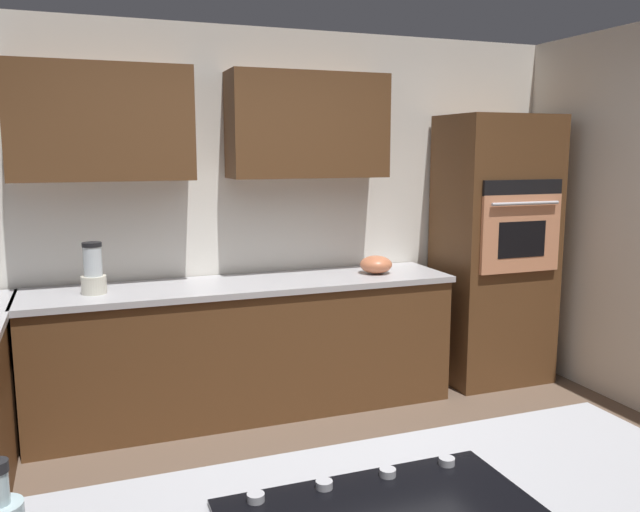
{
  "coord_description": "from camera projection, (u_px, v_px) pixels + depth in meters",
  "views": [
    {
      "loc": [
        1.12,
        2.42,
        1.77
      ],
      "look_at": [
        -0.2,
        -1.1,
        1.16
      ],
      "focal_mm": 36.55,
      "sensor_mm": 36.0,
      "label": 1
    }
  ],
  "objects": [
    {
      "name": "wall_back",
      "position": [
        237.0,
        195.0,
        4.54
      ],
      "size": [
        6.0,
        0.44,
        2.6
      ],
      "color": "white",
      "rests_on": "ground"
    },
    {
      "name": "countertop_back",
      "position": [
        245.0,
        285.0,
        4.33
      ],
      "size": [
        2.84,
        0.64,
        0.04
      ],
      "primitive_type": "cube",
      "color": "#B2B2B7",
      "rests_on": "lower_cabinets_back"
    },
    {
      "name": "wall_oven",
      "position": [
        494.0,
        250.0,
        4.97
      ],
      "size": [
        0.8,
        0.66,
        2.02
      ],
      "color": "brown",
      "rests_on": "ground"
    },
    {
      "name": "blender",
      "position": [
        93.0,
        272.0,
        3.96
      ],
      "size": [
        0.15,
        0.15,
        0.32
      ],
      "color": "beige",
      "rests_on": "countertop_back"
    },
    {
      "name": "mixing_bowl",
      "position": [
        376.0,
        265.0,
        4.63
      ],
      "size": [
        0.23,
        0.23,
        0.13
      ],
      "primitive_type": "ellipsoid",
      "color": "#CC724C",
      "rests_on": "countertop_back"
    },
    {
      "name": "lower_cabinets_back",
      "position": [
        247.0,
        350.0,
        4.4
      ],
      "size": [
        2.8,
        0.6,
        0.86
      ],
      "primitive_type": "cube",
      "color": "brown",
      "rests_on": "ground"
    }
  ]
}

